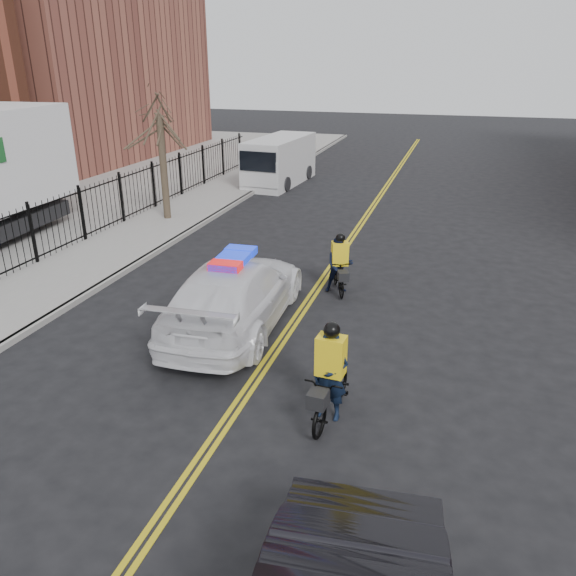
% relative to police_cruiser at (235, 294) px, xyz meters
% --- Properties ---
extents(ground, '(120.00, 120.00, 0.00)m').
position_rel_police_cruiser_xyz_m(ground, '(1.35, -1.90, -0.85)').
color(ground, black).
rests_on(ground, ground).
extents(center_line_left, '(0.10, 60.00, 0.01)m').
position_rel_police_cruiser_xyz_m(center_line_left, '(1.27, 6.10, -0.85)').
color(center_line_left, gold).
rests_on(center_line_left, ground).
extents(center_line_right, '(0.10, 60.00, 0.01)m').
position_rel_police_cruiser_xyz_m(center_line_right, '(1.43, 6.10, -0.85)').
color(center_line_right, gold).
rests_on(center_line_right, ground).
extents(sidewalk, '(3.00, 60.00, 0.15)m').
position_rel_police_cruiser_xyz_m(sidewalk, '(-6.15, 6.10, -0.78)').
color(sidewalk, gray).
rests_on(sidewalk, ground).
extents(curb, '(0.20, 60.00, 0.15)m').
position_rel_police_cruiser_xyz_m(curb, '(-4.65, 6.10, -0.78)').
color(curb, gray).
rests_on(curb, ground).
extents(iron_fence, '(0.12, 28.00, 2.00)m').
position_rel_police_cruiser_xyz_m(iron_fence, '(-7.65, 6.10, 0.15)').
color(iron_fence, black).
rests_on(iron_fence, ground).
extents(warehouse_far, '(14.00, 18.00, 14.00)m').
position_rel_police_cruiser_xyz_m(warehouse_far, '(-21.65, 22.10, 6.15)').
color(warehouse_far, brown).
rests_on(warehouse_far, ground).
extents(street_tree, '(3.20, 3.20, 4.80)m').
position_rel_police_cruiser_xyz_m(street_tree, '(-6.25, 8.10, 2.68)').
color(street_tree, '#3A2D22').
rests_on(street_tree, sidewalk).
extents(police_cruiser, '(2.68, 5.94, 1.85)m').
position_rel_police_cruiser_xyz_m(police_cruiser, '(0.00, 0.00, 0.00)').
color(police_cruiser, white).
rests_on(police_cruiser, ground).
extents(cargo_van, '(2.48, 5.79, 2.37)m').
position_rel_police_cruiser_xyz_m(cargo_van, '(-4.17, 16.29, 0.31)').
color(cargo_van, silver).
rests_on(cargo_van, ground).
extents(cyclist_near, '(0.84, 2.02, 1.94)m').
position_rel_police_cruiser_xyz_m(cyclist_near, '(3.10, -3.07, -0.18)').
color(cyclist_near, black).
rests_on(cyclist_near, ground).
extents(cyclist_far, '(1.08, 1.76, 1.73)m').
position_rel_police_cruiser_xyz_m(cyclist_far, '(1.99, 2.87, -0.17)').
color(cyclist_far, black).
rests_on(cyclist_far, ground).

